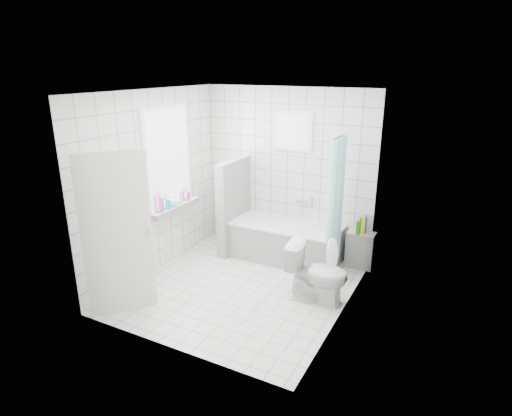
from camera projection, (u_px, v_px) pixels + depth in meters
The scene contains 19 objects.
ground at pixel (241, 287), 5.87m from camera, with size 3.00×3.00×0.00m, color white.
ceiling at pixel (239, 91), 5.04m from camera, with size 3.00×3.00×0.00m, color white.
wall_back at pixel (287, 172), 6.72m from camera, with size 2.80×0.02×2.60m, color white.
wall_front at pixel (165, 236), 4.19m from camera, with size 2.80×0.02×2.60m, color white.
wall_left at pixel (154, 183), 6.06m from camera, with size 0.02×3.00×2.60m, color white.
wall_right at pixel (348, 213), 4.84m from camera, with size 0.02×3.00×2.60m, color white.
window_left at pixel (169, 159), 6.20m from camera, with size 0.01×0.90×1.40m, color white.
window_back at pixel (293, 131), 6.43m from camera, with size 0.50×0.01×0.50m, color white.
window_sill at pixel (174, 208), 6.42m from camera, with size 0.18×1.02×0.08m, color white.
door at pixel (117, 236), 5.00m from camera, with size 0.04×0.80×2.00m, color silver.
bathtub at pixel (286, 241), 6.65m from camera, with size 1.67×0.77×0.58m.
partition_wall at pixel (234, 206), 6.85m from camera, with size 0.15×0.85×1.50m, color white.
tiled_ledge at pixel (360, 250), 6.39m from camera, with size 0.40×0.24×0.55m, color white.
toilet at pixel (317, 273), 5.42m from camera, with size 0.44×0.77×0.78m, color white.
curtain_rod at pixel (341, 135), 5.74m from camera, with size 0.02×0.02×0.80m, color silver.
shower_curtain at pixel (334, 202), 5.92m from camera, with size 0.14×0.48×1.78m, color #48CCD4, non-canonical shape.
tub_faucet at pixel (301, 202), 6.71m from camera, with size 0.18×0.06×0.06m, color silver.
sill_bottles at pixel (171, 198), 6.30m from camera, with size 0.20×0.78×0.31m.
ledge_bottles at pixel (362, 226), 6.24m from camera, with size 0.13×0.19×0.27m.
Camera 1 is at (2.58, -4.54, 2.90)m, focal length 30.00 mm.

